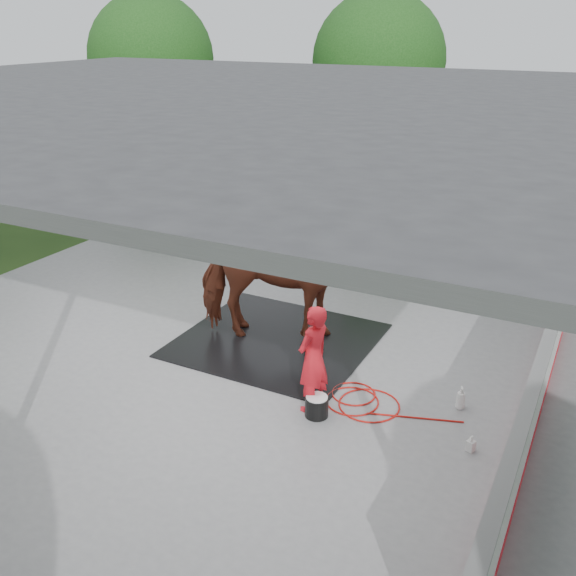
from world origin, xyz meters
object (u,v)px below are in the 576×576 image
at_px(handler, 313,359).
at_px(wash_bucket, 317,406).
at_px(horse, 276,278).
at_px(dasher_board, 535,401).

relative_size(handler, wash_bucket, 4.80).
distance_m(handler, wash_bucket, 0.64).
bearing_deg(horse, handler, -158.03).
bearing_deg(handler, dasher_board, 116.97).
height_order(horse, handler, horse).
bearing_deg(dasher_board, horse, 168.04).
bearing_deg(horse, wash_bucket, -158.05).
relative_size(horse, wash_bucket, 8.13).
bearing_deg(wash_bucket, handler, 132.02).
relative_size(dasher_board, handler, 5.27).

